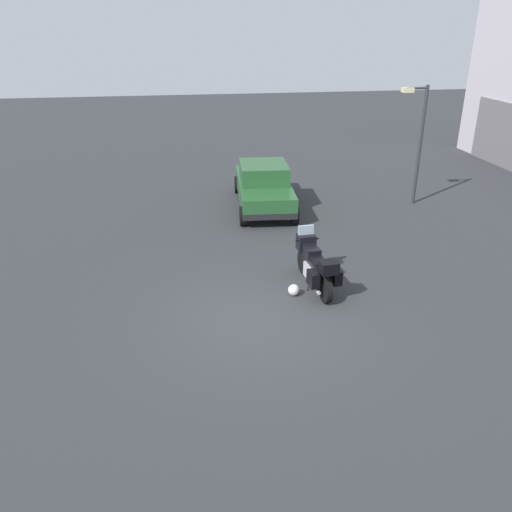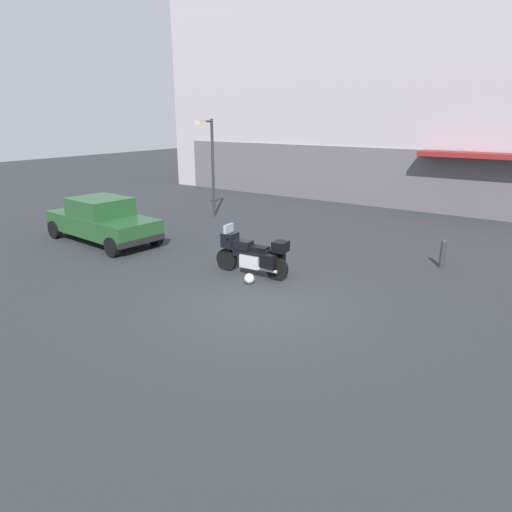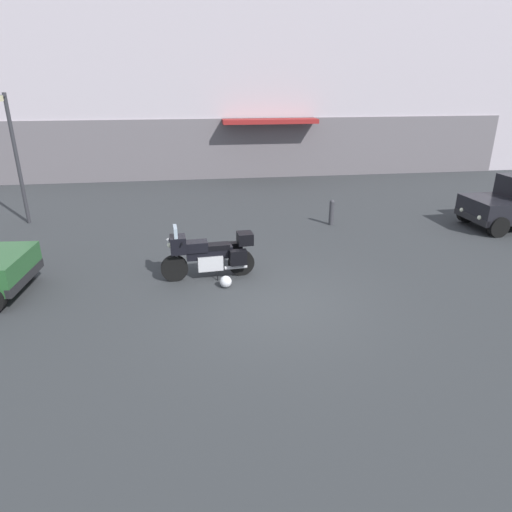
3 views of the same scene
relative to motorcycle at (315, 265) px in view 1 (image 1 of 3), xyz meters
The scene contains 5 objects.
ground_plane 2.17m from the motorcycle, 51.13° to the right, with size 80.00×80.00×0.00m, color #2D3033.
motorcycle is the anchor object (origin of this frame).
helmet 0.83m from the motorcycle, 61.60° to the right, with size 0.28×0.28×0.28m, color silver.
car_sedan_far 6.32m from the motorcycle, behind, with size 4.68×2.24×1.56m.
streetlamp_curbside 8.04m from the motorcycle, 138.51° to the left, with size 0.28×0.94×4.14m.
Camera 1 is at (9.80, -1.70, 6.03)m, focal length 36.41 mm.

